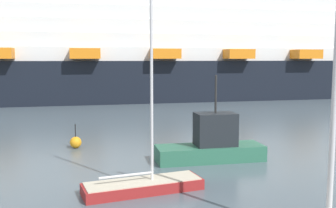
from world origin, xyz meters
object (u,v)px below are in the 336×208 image
Objects in this scene: sailboat_3 at (143,183)px; fishing_boat_1 at (212,144)px; cruise_ship at (218,55)px; channel_buoy_0 at (76,142)px.

fishing_boat_1 is at bearing 34.13° from sailboat_3.
fishing_boat_1 is at bearing -110.66° from cruise_ship.
sailboat_3 is 42.98m from cruise_ship.
cruise_ship reaches higher than fishing_boat_1.
cruise_ship reaches higher than channel_buoy_0.
cruise_ship is at bearing 70.34° from fishing_boat_1.
cruise_ship is at bearing 59.74° from channel_buoy_0.
cruise_ship is (14.69, 39.98, 5.75)m from sailboat_3.
channel_buoy_0 is at bearing 98.83° from sailboat_3.
cruise_ship is at bearing 56.87° from sailboat_3.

